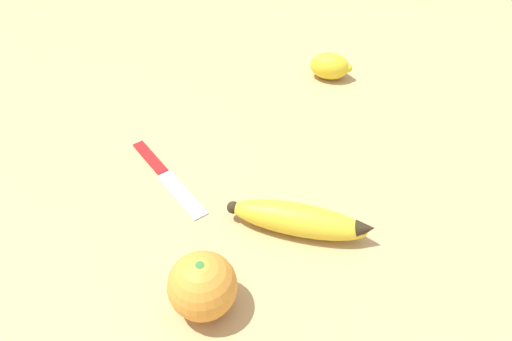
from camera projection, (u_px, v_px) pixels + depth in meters
The scene contains 5 objects.
ground_plane at pixel (232, 165), 0.75m from camera, with size 3.00×3.00×0.00m, color tan.
banana at pixel (300, 220), 0.64m from camera, with size 0.08×0.19×0.04m.
orange at pixel (202, 286), 0.55m from camera, with size 0.08×0.08×0.08m.
lemon at pixel (330, 66), 0.90m from camera, with size 0.06×0.08×0.05m.
paring_knife at pixel (165, 174), 0.73m from camera, with size 0.16×0.14×0.01m.
Camera 1 is at (0.55, 0.07, 0.51)m, focal length 35.00 mm.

